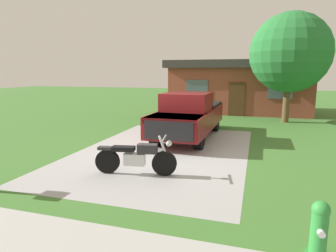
{
  "coord_description": "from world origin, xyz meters",
  "views": [
    {
      "loc": [
        3.01,
        -9.38,
        2.7
      ],
      "look_at": [
        0.15,
        -0.02,
        0.9
      ],
      "focal_mm": 31.17,
      "sensor_mm": 36.0,
      "label": 1
    }
  ],
  "objects_px": {
    "motorcycle": "(136,157)",
    "fire_hydrant": "(319,229)",
    "neighbor_house": "(240,86)",
    "pickup_truck": "(190,115)",
    "shade_tree": "(290,53)"
  },
  "relations": [
    {
      "from": "motorcycle",
      "to": "shade_tree",
      "type": "distance_m",
      "value": 11.65
    },
    {
      "from": "shade_tree",
      "to": "pickup_truck",
      "type": "bearing_deg",
      "value": -128.79
    },
    {
      "from": "motorcycle",
      "to": "fire_hydrant",
      "type": "distance_m",
      "value": 4.7
    },
    {
      "from": "pickup_truck",
      "to": "neighbor_house",
      "type": "relative_size",
      "value": 0.59
    },
    {
      "from": "motorcycle",
      "to": "fire_hydrant",
      "type": "xyz_separation_m",
      "value": [
        3.98,
        -2.5,
        -0.05
      ]
    },
    {
      "from": "neighbor_house",
      "to": "fire_hydrant",
      "type": "bearing_deg",
      "value": -82.57
    },
    {
      "from": "pickup_truck",
      "to": "neighbor_house",
      "type": "xyz_separation_m",
      "value": [
        1.46,
        9.32,
        0.84
      ]
    },
    {
      "from": "pickup_truck",
      "to": "fire_hydrant",
      "type": "relative_size",
      "value": 6.52
    },
    {
      "from": "motorcycle",
      "to": "neighbor_house",
      "type": "bearing_deg",
      "value": 82.85
    },
    {
      "from": "pickup_truck",
      "to": "fire_hydrant",
      "type": "distance_m",
      "value": 8.32
    },
    {
      "from": "motorcycle",
      "to": "neighbor_house",
      "type": "height_order",
      "value": "neighbor_house"
    },
    {
      "from": "motorcycle",
      "to": "pickup_truck",
      "type": "bearing_deg",
      "value": 86.24
    },
    {
      "from": "fire_hydrant",
      "to": "shade_tree",
      "type": "relative_size",
      "value": 0.15
    },
    {
      "from": "motorcycle",
      "to": "pickup_truck",
      "type": "distance_m",
      "value": 4.99
    },
    {
      "from": "pickup_truck",
      "to": "motorcycle",
      "type": "bearing_deg",
      "value": -93.76
    }
  ]
}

